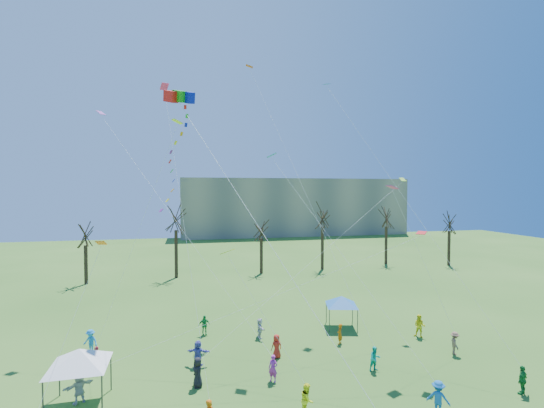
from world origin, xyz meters
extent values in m
cube|color=gray|center=(22.00, 82.00, 7.50)|extent=(60.00, 14.00, 15.00)
cylinder|color=black|center=(-18.81, 34.09, 2.46)|extent=(0.44, 0.44, 4.91)
cylinder|color=black|center=(-7.78, 35.30, 3.24)|extent=(0.44, 0.44, 6.47)
cylinder|color=black|center=(4.00, 35.40, 2.50)|extent=(0.44, 0.44, 5.00)
cylinder|color=black|center=(13.45, 36.11, 3.22)|extent=(0.44, 0.44, 6.45)
cylinder|color=black|center=(24.98, 37.97, 3.03)|extent=(0.44, 0.44, 6.06)
cylinder|color=black|center=(34.11, 34.77, 2.72)|extent=(0.44, 0.44, 5.44)
cube|color=red|center=(-7.14, 7.80, 17.80)|extent=(0.99, 1.11, 0.96)
cube|color=#15A417|center=(-6.63, 7.80, 17.80)|extent=(0.99, 1.11, 0.96)
cube|color=#0E1BB2|center=(-6.12, 7.80, 17.80)|extent=(0.99, 1.11, 0.96)
cylinder|color=white|center=(-2.41, 1.95, 9.71)|extent=(0.02, 0.02, 20.58)
cylinder|color=#3F3F44|center=(-13.34, 3.41, 1.11)|extent=(0.08, 0.08, 2.23)
cylinder|color=#3F3F44|center=(-10.58, 3.49, 1.11)|extent=(0.08, 0.08, 2.23)
cylinder|color=#3F3F44|center=(-13.42, 6.17, 1.11)|extent=(0.08, 0.08, 2.23)
cylinder|color=#3F3F44|center=(-10.66, 6.25, 1.11)|extent=(0.08, 0.08, 2.23)
pyramid|color=white|center=(-12.00, 4.83, 2.71)|extent=(4.25, 4.25, 0.96)
cylinder|color=#3F3F44|center=(5.34, 12.17, 0.94)|extent=(0.08, 0.08, 1.89)
cylinder|color=#3F3F44|center=(7.60, 11.59, 0.94)|extent=(0.08, 0.08, 1.89)
cylinder|color=#3F3F44|center=(5.92, 14.44, 0.94)|extent=(0.08, 0.08, 1.89)
cylinder|color=#3F3F44|center=(8.19, 13.86, 0.94)|extent=(0.08, 0.08, 1.89)
pyramid|color=#2260AB|center=(6.76, 13.02, 2.29)|extent=(3.49, 3.49, 0.81)
imported|color=#FBFF1A|center=(-0.11, 1.28, 0.86)|extent=(0.89, 1.00, 1.72)
imported|color=#155FAE|center=(6.67, -0.12, 0.90)|extent=(1.32, 1.27, 1.80)
imported|color=#1A782F|center=(12.73, 0.58, 0.84)|extent=(1.06, 0.76, 1.67)
imported|color=silver|center=(-12.11, 5.16, 0.87)|extent=(1.64, 1.29, 1.74)
imported|color=black|center=(-5.64, 5.51, 0.88)|extent=(0.73, 0.96, 1.77)
imported|color=#AB2A9B|center=(-1.07, 5.13, 0.82)|extent=(0.72, 0.68, 1.64)
imported|color=#0CB39C|center=(5.77, 5.07, 0.80)|extent=(0.84, 0.69, 1.59)
imported|color=brown|center=(12.60, 6.10, 0.81)|extent=(0.93, 1.19, 1.62)
imported|color=#E54C6A|center=(-12.09, 9.14, 0.78)|extent=(0.65, 0.98, 1.56)
imported|color=#5252B2|center=(-5.55, 8.32, 0.85)|extent=(1.65, 0.97, 1.70)
imported|color=red|center=(-0.11, 8.32, 0.83)|extent=(0.91, 0.72, 1.65)
imported|color=#CD5B0A|center=(5.21, 9.66, 0.78)|extent=(0.65, 0.67, 1.56)
imported|color=yellow|center=(12.00, 9.49, 0.91)|extent=(1.11, 1.11, 1.82)
imported|color=#197ECE|center=(-13.13, 11.99, 0.86)|extent=(1.29, 1.08, 1.73)
imported|color=green|center=(-4.91, 13.74, 0.81)|extent=(0.99, 0.51, 1.62)
imported|color=silver|center=(-0.58, 12.17, 0.79)|extent=(0.57, 1.49, 1.57)
cube|color=#FF630D|center=(-10.91, 5.41, 8.87)|extent=(0.55, 0.66, 0.29)
cylinder|color=white|center=(-11.91, 3.19, 5.09)|extent=(0.01, 0.01, 8.66)
cube|color=#FF2A80|center=(-7.78, 12.18, 19.56)|extent=(0.72, 0.77, 0.41)
cylinder|color=white|center=(-6.47, 6.53, 10.43)|extent=(0.01, 0.01, 21.30)
cube|color=#C3DA17|center=(-4.08, 2.91, 8.54)|extent=(0.82, 0.78, 0.27)
cylinder|color=white|center=(-2.09, 2.09, 4.92)|extent=(0.01, 0.01, 8.07)
cube|color=#1C99D5|center=(0.01, 10.41, 14.46)|extent=(0.85, 0.76, 0.37)
cylinder|color=white|center=(3.34, 5.14, 7.88)|extent=(0.01, 0.01, 17.83)
cube|color=#2989ED|center=(7.36, 18.46, 22.36)|extent=(0.93, 0.93, 0.19)
cylinder|color=white|center=(10.04, 9.52, 11.83)|extent=(0.01, 0.01, 27.85)
cube|color=red|center=(9.26, 5.37, 8.96)|extent=(0.96, 0.95, 0.17)
cylinder|color=white|center=(-1.43, 5.26, 5.13)|extent=(0.01, 0.01, 22.58)
cube|color=#94DF34|center=(12.75, 13.43, 12.82)|extent=(0.47, 0.55, 0.34)
cylinder|color=white|center=(3.55, 9.47, 7.06)|extent=(0.01, 0.01, 22.90)
cube|color=purple|center=(-13.31, 17.45, 18.43)|extent=(0.84, 0.84, 0.40)
cylinder|color=white|center=(-7.19, 11.29, 9.86)|extent=(0.01, 0.01, 24.11)
cube|color=#E9530C|center=(-0.14, 19.96, 24.06)|extent=(0.75, 0.61, 0.26)
cylinder|color=white|center=(2.81, 12.51, 12.68)|extent=(0.01, 0.01, 27.50)
cube|color=#D8248D|center=(8.13, 7.22, 12.05)|extent=(0.90, 0.78, 0.26)
cylinder|color=white|center=(10.36, 6.66, 6.68)|extent=(0.01, 0.01, 11.33)
cube|color=#D9FF1A|center=(-6.75, 7.25, 16.13)|extent=(0.74, 0.67, 0.27)
cylinder|color=white|center=(-9.42, 8.19, 8.72)|extent=(0.01, 0.01, 15.51)
camera|label=1|loc=(-6.10, -17.30, 11.80)|focal=25.00mm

